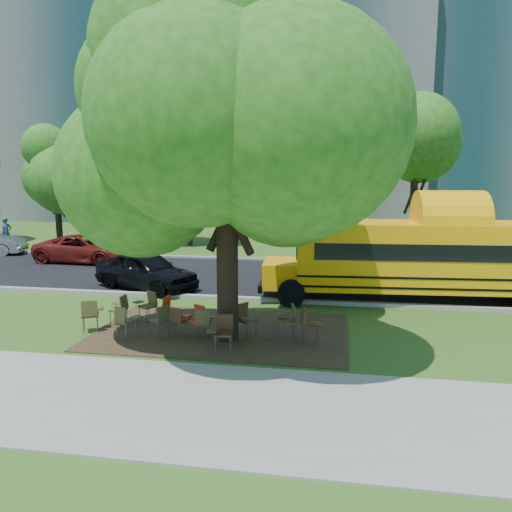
% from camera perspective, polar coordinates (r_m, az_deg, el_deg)
% --- Properties ---
extents(ground, '(160.00, 160.00, 0.00)m').
position_cam_1_polar(ground, '(14.96, -7.25, -7.80)').
color(ground, '#325019').
rests_on(ground, ground).
extents(sidewalk, '(60.00, 4.00, 0.04)m').
position_cam_1_polar(sidewalk, '(10.59, -15.41, -15.46)').
color(sidewalk, gray).
rests_on(sidewalk, ground).
extents(dirt_patch, '(7.00, 4.50, 0.03)m').
position_cam_1_polar(dirt_patch, '(14.24, -3.95, -8.58)').
color(dirt_patch, '#382819').
rests_on(dirt_patch, ground).
extents(asphalt_road, '(80.00, 8.00, 0.04)m').
position_cam_1_polar(asphalt_road, '(21.53, -1.85, -2.34)').
color(asphalt_road, black).
rests_on(asphalt_road, ground).
extents(kerb_near, '(80.00, 0.25, 0.14)m').
position_cam_1_polar(kerb_near, '(17.72, -4.44, -4.78)').
color(kerb_near, gray).
rests_on(kerb_near, ground).
extents(kerb_far, '(80.00, 0.25, 0.14)m').
position_cam_1_polar(kerb_far, '(25.48, -0.01, -0.37)').
color(kerb_far, gray).
rests_on(kerb_far, ground).
extents(building_main, '(38.00, 16.00, 22.00)m').
position_cam_1_polar(building_main, '(51.56, -4.30, 16.76)').
color(building_main, slate).
rests_on(building_main, ground).
extents(bg_tree_0, '(5.20, 5.20, 7.18)m').
position_cam_1_polar(bg_tree_0, '(31.20, -21.94, 9.06)').
color(bg_tree_0, black).
rests_on(bg_tree_0, ground).
extents(bg_tree_2, '(4.80, 4.80, 6.62)m').
position_cam_1_polar(bg_tree_2, '(31.05, -7.70, 8.99)').
color(bg_tree_2, black).
rests_on(bg_tree_2, ground).
extents(bg_tree_3, '(5.60, 5.60, 7.84)m').
position_cam_1_polar(bg_tree_3, '(27.91, 17.74, 10.27)').
color(bg_tree_3, black).
rests_on(bg_tree_3, ground).
extents(main_tree, '(7.20, 7.20, 9.07)m').
position_cam_1_polar(main_tree, '(12.85, -3.45, 14.08)').
color(main_tree, black).
rests_on(main_tree, ground).
extents(school_bus, '(11.46, 3.30, 2.77)m').
position_cam_1_polar(school_bus, '(18.21, 20.61, -0.06)').
color(school_bus, '#FFAB08').
rests_on(school_bus, ground).
extents(chair_0, '(0.64, 0.75, 0.94)m').
position_cam_1_polar(chair_0, '(14.76, -18.35, -6.12)').
color(chair_0, '#443D1D').
rests_on(chair_0, ground).
extents(chair_1, '(0.73, 0.58, 0.90)m').
position_cam_1_polar(chair_1, '(13.93, -14.75, -6.95)').
color(chair_1, brown).
rests_on(chair_1, ground).
extents(chair_2, '(0.59, 0.74, 0.87)m').
position_cam_1_polar(chair_2, '(13.92, -10.72, -6.89)').
color(chair_2, '#47421E').
rests_on(chair_2, ground).
extents(chair_3, '(0.69, 0.54, 0.83)m').
position_cam_1_polar(chair_3, '(13.94, -6.84, -6.89)').
color(chair_3, red).
rests_on(chair_3, ground).
extents(chair_4, '(0.57, 0.47, 0.80)m').
position_cam_1_polar(chair_4, '(13.87, -8.90, -7.10)').
color(chair_4, '#462819').
rests_on(chair_4, ground).
extents(chair_5, '(0.62, 0.60, 0.94)m').
position_cam_1_polar(chair_5, '(12.56, -3.81, -8.36)').
color(chair_5, '#402A16').
rests_on(chair_5, ground).
extents(chair_6, '(0.68, 0.65, 0.95)m').
position_cam_1_polar(chair_6, '(13.50, 3.77, -7.05)').
color(chair_6, '#4A4220').
rests_on(chair_6, ground).
extents(chair_7, '(0.67, 0.64, 0.95)m').
position_cam_1_polar(chair_7, '(13.15, 6.08, -7.54)').
color(chair_7, '#4A311A').
rests_on(chair_7, ground).
extents(chair_8, '(0.53, 0.59, 0.91)m').
position_cam_1_polar(chair_8, '(15.20, -15.23, -5.59)').
color(chair_8, brown).
rests_on(chair_8, ground).
extents(chair_9, '(0.75, 0.59, 0.89)m').
position_cam_1_polar(chair_9, '(15.45, -12.21, -5.26)').
color(chair_9, '#4D4921').
rests_on(chair_9, ground).
extents(chair_10, '(0.49, 0.62, 0.80)m').
position_cam_1_polar(chair_10, '(15.06, -9.87, -5.78)').
color(chair_10, red).
rests_on(chair_10, ground).
extents(chair_11, '(0.55, 0.56, 0.82)m').
position_cam_1_polar(chair_11, '(13.60, -5.96, -7.31)').
color(chair_11, brown).
rests_on(chair_11, ground).
extents(chair_12, '(0.61, 0.78, 0.91)m').
position_cam_1_polar(chair_12, '(13.68, -1.31, -6.92)').
color(chair_12, '#4E381B').
rests_on(chair_12, ground).
extents(black_car, '(4.62, 3.25, 1.46)m').
position_cam_1_polar(black_car, '(19.53, -12.44, -1.66)').
color(black_car, black).
rests_on(black_car, ground).
extents(bg_car_red, '(5.14, 2.61, 1.39)m').
position_cam_1_polar(bg_car_red, '(26.21, -18.86, 0.78)').
color(bg_car_red, '#611510').
rests_on(bg_car_red, ground).
extents(pedestrian_a, '(0.62, 0.76, 1.81)m').
position_cam_1_polar(pedestrian_a, '(33.36, -26.63, 2.40)').
color(pedestrian_a, '#344975').
rests_on(pedestrian_a, ground).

